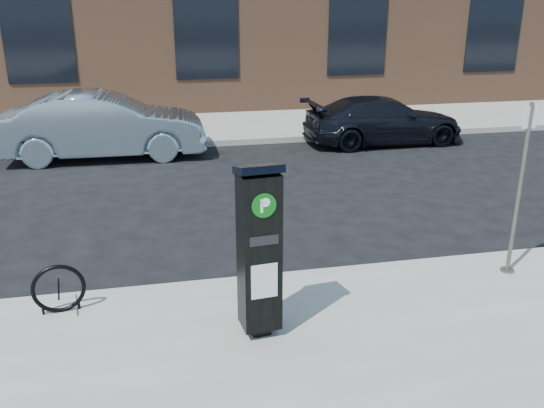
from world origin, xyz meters
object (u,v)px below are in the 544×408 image
object	(u,v)px
parking_kiosk	(259,249)
car_silver	(104,126)
car_dark	(383,120)
sign_pole	(519,192)
bike_rack	(59,289)

from	to	relation	value
parking_kiosk	car_silver	size ratio (longest dim) A/B	0.41
car_silver	car_dark	world-z (taller)	car_silver
sign_pole	car_dark	bearing A→B (deg)	71.15
parking_kiosk	car_dark	world-z (taller)	parking_kiosk
parking_kiosk	bike_rack	bearing A→B (deg)	151.38
parking_kiosk	car_silver	bearing A→B (deg)	97.85
parking_kiosk	car_dark	distance (m)	10.12
car_dark	parking_kiosk	bearing A→B (deg)	148.64
bike_rack	car_dark	xyz separation A→B (m)	(7.26, 7.82, 0.17)
parking_kiosk	sign_pole	distance (m)	3.67
car_silver	car_dark	size ratio (longest dim) A/B	1.12
parking_kiosk	bike_rack	xyz separation A→B (m)	(-2.21, 0.93, -0.71)
bike_rack	car_dark	distance (m)	10.67
bike_rack	car_silver	xyz separation A→B (m)	(0.08, 7.82, 0.34)
parking_kiosk	car_dark	xyz separation A→B (m)	(5.04, 8.75, -0.54)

